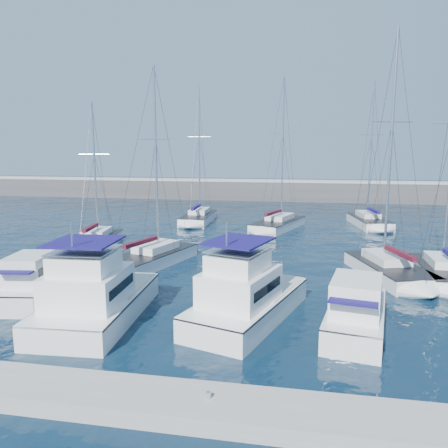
% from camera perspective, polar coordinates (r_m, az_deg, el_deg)
% --- Properties ---
extents(ground, '(220.00, 220.00, 0.00)m').
position_cam_1_polar(ground, '(25.20, 3.39, -10.05)').
color(ground, black).
rests_on(ground, ground).
extents(breakwater, '(160.00, 6.00, 4.45)m').
position_cam_1_polar(breakwater, '(75.98, 8.20, 3.94)').
color(breakwater, '#424244').
rests_on(breakwater, ground).
extents(dock, '(40.00, 2.20, 0.60)m').
position_cam_1_polar(dock, '(15.26, -2.07, -22.83)').
color(dock, gray).
rests_on(dock, ground).
extents(dock_cleat_centre, '(0.16, 0.16, 0.25)m').
position_cam_1_polar(dock_cleat_centre, '(15.03, -2.08, -21.46)').
color(dock_cleat_centre, silver).
rests_on(dock_cleat_centre, dock).
extents(motor_yacht_port_outer, '(3.24, 6.26, 3.20)m').
position_cam_1_polar(motor_yacht_port_outer, '(27.14, -23.42, -7.31)').
color(motor_yacht_port_outer, silver).
rests_on(motor_yacht_port_outer, ground).
extents(motor_yacht_port_inner, '(4.47, 8.65, 4.69)m').
position_cam_1_polar(motor_yacht_port_inner, '(23.00, -16.54, -9.41)').
color(motor_yacht_port_inner, white).
rests_on(motor_yacht_port_inner, ground).
extents(motor_yacht_stbd_inner, '(5.86, 9.18, 4.69)m').
position_cam_1_polar(motor_yacht_stbd_inner, '(22.14, 2.81, -9.77)').
color(motor_yacht_stbd_inner, white).
rests_on(motor_yacht_stbd_inner, ground).
extents(motor_yacht_stbd_outer, '(3.68, 6.90, 3.20)m').
position_cam_1_polar(motor_yacht_stbd_outer, '(21.66, 16.84, -11.17)').
color(motor_yacht_stbd_outer, white).
rests_on(motor_yacht_stbd_outer, ground).
extents(sailboat_mid_a, '(4.20, 7.81, 12.91)m').
position_cam_1_polar(sailboat_mid_a, '(40.29, -16.40, -2.17)').
color(sailboat_mid_a, white).
rests_on(sailboat_mid_a, ground).
extents(sailboat_mid_b, '(5.27, 8.67, 14.85)m').
position_cam_1_polar(sailboat_mid_b, '(33.28, -9.32, -4.32)').
color(sailboat_mid_b, white).
rests_on(sailboat_mid_b, ground).
extents(sailboat_mid_d, '(5.32, 8.43, 16.57)m').
position_cam_1_polar(sailboat_mid_d, '(31.66, 20.69, -5.52)').
color(sailboat_mid_d, silver).
rests_on(sailboat_mid_d, ground).
extents(sailboat_mid_e, '(3.17, 7.32, 16.33)m').
position_cam_1_polar(sailboat_mid_e, '(32.31, 26.92, -5.63)').
color(sailboat_mid_e, white).
rests_on(sailboat_mid_e, ground).
extents(sailboat_back_a, '(3.34, 8.74, 16.08)m').
position_cam_1_polar(sailboat_back_a, '(52.18, -3.34, 0.87)').
color(sailboat_back_a, white).
rests_on(sailboat_back_a, ground).
extents(sailboat_back_b, '(5.83, 9.22, 16.53)m').
position_cam_1_polar(sailboat_back_b, '(47.86, 7.09, 0.01)').
color(sailboat_back_b, silver).
rests_on(sailboat_back_b, ground).
extents(sailboat_back_c, '(4.28, 8.55, 16.31)m').
position_cam_1_polar(sailboat_back_c, '(51.95, 18.40, 0.36)').
color(sailboat_back_c, silver).
rests_on(sailboat_back_c, ground).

